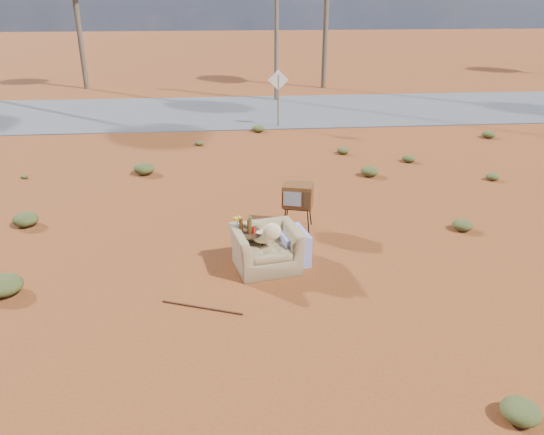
{
  "coord_description": "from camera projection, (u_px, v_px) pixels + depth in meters",
  "views": [
    {
      "loc": [
        -0.74,
        -8.45,
        4.85
      ],
      "look_at": [
        0.19,
        1.04,
        0.8
      ],
      "focal_mm": 35.0,
      "sensor_mm": 36.0,
      "label": 1
    }
  ],
  "objects": [
    {
      "name": "highway",
      "position": [
        237.0,
        111.0,
        23.44
      ],
      "size": [
        140.0,
        7.0,
        0.04
      ],
      "primitive_type": "cube",
      "color": "#565659",
      "rests_on": "ground"
    },
    {
      "name": "road_sign",
      "position": [
        278.0,
        88.0,
        20.24
      ],
      "size": [
        0.78,
        0.06,
        2.19
      ],
      "color": "brown",
      "rests_on": "ground"
    },
    {
      "name": "armchair",
      "position": [
        271.0,
        242.0,
        10.03
      ],
      "size": [
        1.54,
        1.16,
        1.07
      ],
      "rotation": [
        0.0,
        0.0,
        0.19
      ],
      "color": "olive",
      "rests_on": "ground"
    },
    {
      "name": "scrub_patch",
      "position": [
        220.0,
        192.0,
        13.61
      ],
      "size": [
        17.49,
        8.07,
        0.33
      ],
      "color": "#434C21",
      "rests_on": "ground"
    },
    {
      "name": "utility_pole_center",
      "position": [
        276.0,
        10.0,
        24.29
      ],
      "size": [
        1.4,
        0.2,
        8.0
      ],
      "color": "brown",
      "rests_on": "ground"
    },
    {
      "name": "rusty_bar",
      "position": [
        202.0,
        307.0,
        8.83
      ],
      "size": [
        1.35,
        0.56,
        0.04
      ],
      "primitive_type": "cylinder",
      "rotation": [
        0.0,
        1.57,
        -0.38
      ],
      "color": "#522715",
      "rests_on": "ground"
    },
    {
      "name": "tv_unit",
      "position": [
        298.0,
        196.0,
        11.57
      ],
      "size": [
        0.75,
        0.67,
        1.03
      ],
      "rotation": [
        0.0,
        0.0,
        -0.28
      ],
      "color": "black",
      "rests_on": "ground"
    },
    {
      "name": "ground",
      "position": [
        267.0,
        280.0,
        9.7
      ],
      "size": [
        140.0,
        140.0,
        0.0
      ],
      "primitive_type": "plane",
      "color": "brown",
      "rests_on": "ground"
    },
    {
      "name": "side_table",
      "position": [
        246.0,
        230.0,
        9.95
      ],
      "size": [
        0.65,
        0.65,
        1.0
      ],
      "rotation": [
        0.0,
        0.0,
        0.38
      ],
      "color": "#3C2716",
      "rests_on": "ground"
    }
  ]
}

